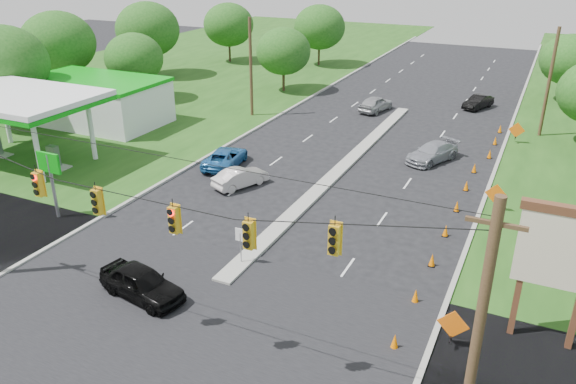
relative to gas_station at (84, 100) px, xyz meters
The scene contains 39 objects.
ground 31.23m from the gas_station, 40.57° to the right, with size 160.00×160.00×0.00m, color black.
grass_left 6.87m from the gas_station, behind, with size 40.00×160.00×0.06m, color #1E4714.
cross_street 31.23m from the gas_station, 40.57° to the right, with size 160.00×14.00×0.02m, color black.
curb_left 16.89m from the gas_station, 35.78° to the left, with size 0.25×110.00×0.16m, color gray.
curb_right 35.22m from the gas_station, 16.13° to the left, with size 0.25×110.00×0.16m, color gray.
median 23.79m from the gas_station, ahead, with size 1.00×34.00×0.18m, color gray.
median_sign 27.62m from the gas_station, 31.07° to the right, with size 0.55×0.06×2.05m.
signal_span 31.83m from the gas_station, 42.00° to the right, with size 25.60×0.32×9.00m.
utility_pole_far_left 14.93m from the gas_station, 41.21° to the left, with size 0.28×0.28×9.00m, color #422D1C.
utility_pole_far_right 39.08m from the gas_station, 22.21° to the left, with size 0.28×0.28×9.00m, color #422D1C.
gas_station is the anchor object (origin of this frame).
pylon_sign 40.50m from the gas_station, 20.31° to the right, with size 5.90×2.30×6.12m.
cone_0 36.79m from the gas_station, 28.01° to the right, with size 0.32×0.32×0.70m, color #FF7400.
cone_1 35.28m from the gas_station, 22.97° to the right, with size 0.32×0.32×0.70m, color #FF7400.
cone_2 34.07m from the gas_station, 17.53° to the right, with size 0.32×0.32×0.70m, color #FF7400.
cone_3 33.19m from the gas_station, 11.75° to the right, with size 0.32×0.32×0.70m, color #FF7400.
cone_4 32.66m from the gas_station, ahead, with size 0.32×0.32×0.70m, color #FF7400.
cone_5 32.50m from the gas_station, ahead, with size 0.32×0.32×0.70m, color #FF7400.
cone_6 32.71m from the gas_station, ahead, with size 0.32×0.32×0.70m, color #FF7400.
cone_7 33.88m from the gas_station, 12.40° to the left, with size 0.32×0.32×0.70m, color #FF7400.
cone_8 34.80m from the gas_station, 18.04° to the left, with size 0.32×0.32×0.70m, color #FF7400.
cone_9 36.03m from the gas_station, 23.35° to the left, with size 0.32×0.32×0.70m, color #FF7400.
work_sign_0 38.11m from the gas_station, 25.25° to the right, with size 1.27×0.58×1.37m.
work_sign_1 34.54m from the gas_station, ahead, with size 1.27×0.58×1.37m.
work_sign_2 36.42m from the gas_station, 18.85° to the left, with size 1.27×0.58×1.37m.
tree_1 7.38m from the gas_station, 160.57° to the right, with size 7.56×7.56×8.82m.
tree_2 10.19m from the gas_station, 103.60° to the left, with size 5.88×5.88×6.86m.
tree_3 21.66m from the gas_station, 112.93° to the left, with size 7.56×7.56×8.82m.
tree_4 32.14m from the gas_station, 97.82° to the left, with size 6.72×6.72×7.84m.
tree_5 22.05m from the gas_station, 63.99° to the left, with size 5.88×5.88×6.86m.
tree_6 35.67m from the gas_station, 77.60° to the left, with size 6.72×6.72×7.84m.
tree_12 46.80m from the gas_station, 36.41° to the left, with size 5.88×5.88×6.86m.
tree_14 13.29m from the gas_station, 143.18° to the left, with size 7.56×7.56×8.82m.
black_sedan 28.13m from the gas_station, 41.69° to the right, with size 1.79×4.44×1.51m, color black.
white_sedan 19.51m from the gas_station, 16.45° to the right, with size 1.36×3.91×1.29m, color beige.
blue_pickup 16.10m from the gas_station, ahead, with size 2.24×4.86×1.35m, color #1F5C99.
silver_car_far 29.63m from the gas_station, ahead, with size 1.93×4.76×1.38m, color gray.
silver_car_oncoming 26.80m from the gas_station, 37.35° to the left, with size 1.78×4.44×1.51m, color gray.
dark_car_receding 37.06m from the gas_station, 35.53° to the left, with size 1.37×3.94×1.30m, color black.
Camera 1 is at (12.66, -15.21, 14.93)m, focal length 35.00 mm.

